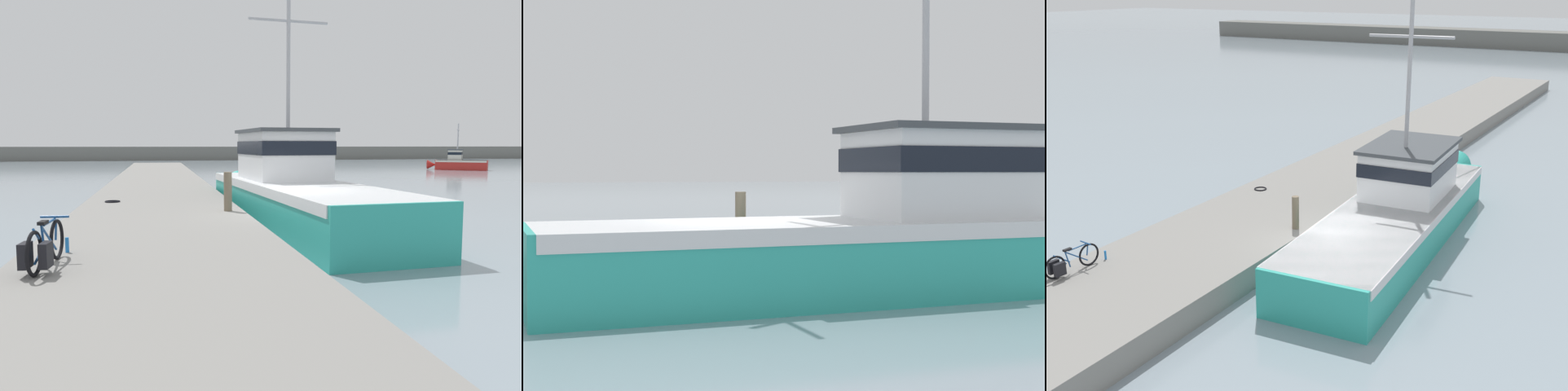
% 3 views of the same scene
% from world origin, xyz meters
% --- Properties ---
extents(ground_plane, '(320.00, 320.00, 0.00)m').
position_xyz_m(ground_plane, '(0.00, 0.00, 0.00)').
color(ground_plane, '#84939E').
extents(dock_pier, '(4.71, 80.00, 0.79)m').
position_xyz_m(dock_pier, '(-3.52, 0.00, 0.39)').
color(dock_pier, gray).
rests_on(dock_pier, ground_plane).
extents(far_shoreline, '(180.00, 5.00, 2.30)m').
position_xyz_m(far_shoreline, '(30.00, 75.13, 1.15)').
color(far_shoreline, slate).
rests_on(far_shoreline, ground_plane).
extents(fishing_boat_main, '(4.02, 14.95, 7.99)m').
position_xyz_m(fishing_boat_main, '(0.91, 3.20, 1.14)').
color(fishing_boat_main, teal).
rests_on(fishing_boat_main, ground_plane).
extents(boat_green_anchored, '(5.49, 4.79, 4.83)m').
position_xyz_m(boat_green_anchored, '(27.33, 34.53, 0.79)').
color(boat_green_anchored, '#AD231E').
rests_on(boat_green_anchored, ground_plane).
extents(boat_orange_near, '(5.94, 5.02, 3.54)m').
position_xyz_m(boat_orange_near, '(14.65, 44.87, 0.66)').
color(boat_orange_near, '#236BB2').
rests_on(boat_orange_near, ground_plane).
extents(bicycle_touring, '(0.53, 1.74, 0.73)m').
position_xyz_m(bicycle_touring, '(-5.21, -5.58, 1.12)').
color(bicycle_touring, black).
rests_on(bicycle_touring, dock_pier).
extents(mooring_post, '(0.23, 0.23, 1.09)m').
position_xyz_m(mooring_post, '(-1.62, 0.57, 1.33)').
color(mooring_post, '#756651').
rests_on(mooring_post, dock_pier).
extents(hose_coil, '(0.49, 0.49, 0.05)m').
position_xyz_m(hose_coil, '(-4.98, 3.49, 0.81)').
color(hose_coil, black).
rests_on(hose_coil, dock_pier).
extents(water_bottle_by_bike, '(0.06, 0.06, 0.26)m').
position_xyz_m(water_bottle_by_bike, '(-5.09, -4.34, 0.92)').
color(water_bottle_by_bike, blue).
rests_on(water_bottle_by_bike, dock_pier).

